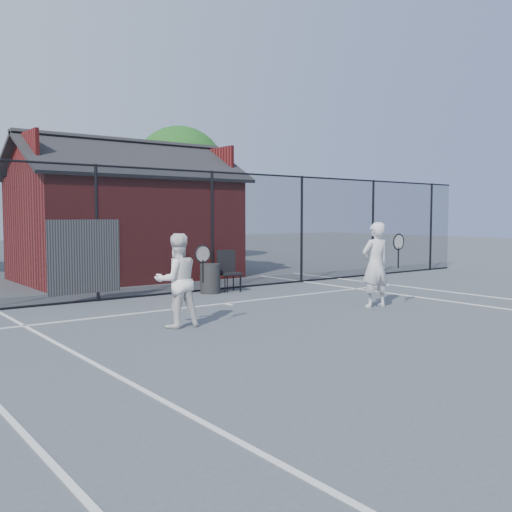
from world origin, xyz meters
TOP-DOWN VIEW (x-y plane):
  - ground at (0.00, 0.00)m, footprint 80.00×80.00m
  - court_lines at (0.00, -1.32)m, footprint 11.02×18.00m
  - fence at (-0.30, 5.00)m, footprint 22.04×3.00m
  - clubhouse at (0.50, 9.00)m, footprint 6.50×4.36m
  - tree_right at (5.50, 14.50)m, footprint 3.97×3.97m
  - player_front at (2.21, 0.74)m, footprint 0.82×0.63m
  - player_back at (-2.08, 1.35)m, footprint 0.89×0.70m
  - chair_left at (1.20, 4.55)m, footprint 0.57×0.59m
  - chair_right at (1.27, 4.60)m, footprint 0.50×0.52m
  - waste_bin at (0.67, 4.60)m, footprint 0.58×0.58m

SIDE VIEW (x-z plane):
  - ground at x=0.00m, z-range 0.00..0.00m
  - court_lines at x=0.00m, z-range 0.00..0.01m
  - waste_bin at x=0.67m, z-range 0.00..0.72m
  - chair_right at x=1.27m, z-range 0.00..0.96m
  - chair_left at x=1.20m, z-range 0.00..1.01m
  - player_back at x=-2.08m, z-range 0.00..1.58m
  - player_front at x=2.21m, z-range 0.00..1.75m
  - fence at x=-0.30m, z-range -0.05..2.95m
  - clubhouse at x=0.50m, z-range -0.49..3.70m
  - tree_right at x=5.50m, z-range 0.86..6.56m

